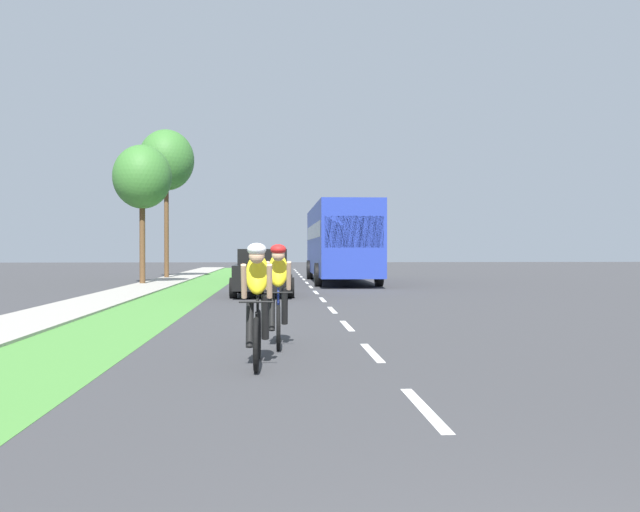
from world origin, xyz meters
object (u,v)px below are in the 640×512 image
object	(u,v)px
cyclist_lead	(257,303)
sedan_black	(263,272)
cyclist_trailing	(278,294)
street_tree_far	(166,161)
bus_blue	(340,239)
street_tree_near	(142,178)

from	to	relation	value
cyclist_lead	sedan_black	xyz separation A→B (m)	(-0.19, 13.64, -0.04)
cyclist_trailing	sedan_black	distance (m)	11.86
cyclist_lead	street_tree_far	bearing A→B (deg)	101.36
cyclist_lead	sedan_black	size ratio (longest dim) A/B	0.40
street_tree_far	bus_blue	bearing A→B (deg)	-28.39
cyclist_lead	bus_blue	bearing A→B (deg)	81.96
sedan_black	street_tree_far	world-z (taller)	street_tree_far
cyclist_trailing	street_tree_far	distance (m)	26.71
cyclist_lead	bus_blue	size ratio (longest dim) A/B	0.15
bus_blue	street_tree_far	distance (m)	10.72
street_tree_near	cyclist_trailing	bearing A→B (deg)	-73.23
sedan_black	cyclist_lead	bearing A→B (deg)	-89.19
cyclist_lead	street_tree_far	distance (m)	28.37
sedan_black	bus_blue	world-z (taller)	bus_blue
cyclist_lead	street_tree_near	world-z (taller)	street_tree_near
bus_blue	street_tree_far	xyz separation A→B (m)	(-8.68, 4.69, 4.17)
cyclist_lead	cyclist_trailing	size ratio (longest dim) A/B	1.00
cyclist_lead	cyclist_trailing	bearing A→B (deg)	81.28
sedan_black	bus_blue	size ratio (longest dim) A/B	0.37
cyclist_lead	sedan_black	bearing A→B (deg)	90.81
cyclist_trailing	street_tree_near	size ratio (longest dim) A/B	0.29
sedan_black	street_tree_near	bearing A→B (deg)	125.90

